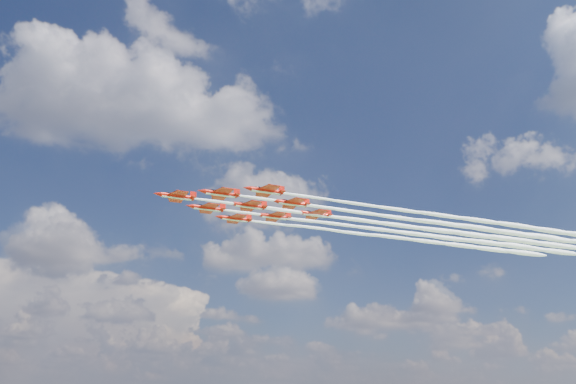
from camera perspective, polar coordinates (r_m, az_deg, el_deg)
name	(u,v)px	position (r m, az deg, el deg)	size (l,w,h in m)	color
jet_lead	(364,220)	(169.96, 7.69, -2.88)	(118.03, 29.71, 2.81)	red
jet_row2_port	(404,218)	(169.91, 11.74, -2.63)	(118.03, 29.71, 2.81)	red
jet_row2_starb	(381,230)	(180.38, 9.43, -3.80)	(118.03, 29.71, 2.81)	red
jet_row3_port	(446,216)	(170.72, 15.78, -2.37)	(118.03, 29.71, 2.81)	red
jet_row3_centre	(420,228)	(180.67, 13.25, -3.56)	(118.03, 29.71, 2.81)	red
jet_row3_starb	(397,238)	(190.99, 10.99, -4.61)	(118.03, 29.71, 2.81)	red
jet_row4_port	(460,226)	(181.75, 17.04, -3.30)	(118.03, 29.71, 2.81)	red
jet_row4_starb	(434,236)	(191.57, 14.59, -4.37)	(118.03, 29.71, 2.81)	red
jet_tail	(472,234)	(192.90, 18.16, -4.12)	(118.03, 29.71, 2.81)	red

